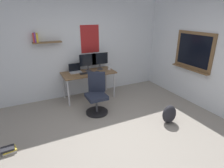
{
  "coord_description": "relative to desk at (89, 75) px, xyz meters",
  "views": [
    {
      "loc": [
        -1.43,
        -2.47,
        2.22
      ],
      "look_at": [
        0.13,
        0.71,
        0.85
      ],
      "focal_mm": 29.6,
      "sensor_mm": 36.0,
      "label": 1
    }
  ],
  "objects": [
    {
      "name": "keyboard",
      "position": [
        -0.07,
        -0.08,
        0.08
      ],
      "size": [
        0.37,
        0.13,
        0.02
      ],
      "primitive_type": "cube",
      "color": "black",
      "rests_on": "desk"
    },
    {
      "name": "laptop",
      "position": [
        -0.31,
        0.16,
        0.13
      ],
      "size": [
        0.31,
        0.21,
        0.23
      ],
      "color": "#ADAFB5",
      "rests_on": "desk"
    },
    {
      "name": "monitor_primary",
      "position": [
        0.03,
        0.11,
        0.34
      ],
      "size": [
        0.46,
        0.17,
        0.46
      ],
      "color": "#38383D",
      "rests_on": "desk"
    },
    {
      "name": "ground_plane",
      "position": [
        -0.08,
        -2.04,
        -0.66
      ],
      "size": [
        5.2,
        5.2,
        0.0
      ],
      "primitive_type": "plane",
      "color": "gray",
      "rests_on": "ground"
    },
    {
      "name": "wall_back",
      "position": [
        -0.08,
        0.41,
        0.64
      ],
      "size": [
        5.0,
        0.3,
        2.6
      ],
      "color": "silver",
      "rests_on": "ground"
    },
    {
      "name": "book_stack_on_floor",
      "position": [
        -1.97,
        -1.47,
        -0.62
      ],
      "size": [
        0.25,
        0.19,
        0.09
      ],
      "color": "silver",
      "rests_on": "ground"
    },
    {
      "name": "office_chair",
      "position": [
        -0.11,
        -0.84,
        -0.26
      ],
      "size": [
        0.54,
        0.56,
        0.95
      ],
      "color": "black",
      "rests_on": "ground"
    },
    {
      "name": "backpack",
      "position": [
        1.1,
        -1.96,
        -0.46
      ],
      "size": [
        0.32,
        0.22,
        0.41
      ],
      "primitive_type": "ellipsoid",
      "color": "#232328",
      "rests_on": "ground"
    },
    {
      "name": "monitor_secondary",
      "position": [
        0.38,
        0.11,
        0.34
      ],
      "size": [
        0.46,
        0.17,
        0.46
      ],
      "color": "#38383D",
      "rests_on": "desk"
    },
    {
      "name": "coffee_mug",
      "position": [
        0.6,
        -0.03,
        0.12
      ],
      "size": [
        0.08,
        0.08,
        0.09
      ],
      "primitive_type": "cylinder",
      "color": "silver",
      "rests_on": "desk"
    },
    {
      "name": "computer_mouse",
      "position": [
        0.21,
        -0.08,
        0.09
      ],
      "size": [
        0.1,
        0.06,
        0.03
      ],
      "primitive_type": "ellipsoid",
      "color": "#262628",
      "rests_on": "desk"
    },
    {
      "name": "desk",
      "position": [
        0.0,
        0.0,
        0.0
      ],
      "size": [
        1.39,
        0.67,
        0.74
      ],
      "color": "brown",
      "rests_on": "ground"
    },
    {
      "name": "wall_right",
      "position": [
        2.37,
        -2.01,
        0.64
      ],
      "size": [
        0.22,
        5.0,
        2.6
      ],
      "color": "silver",
      "rests_on": "ground"
    }
  ]
}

